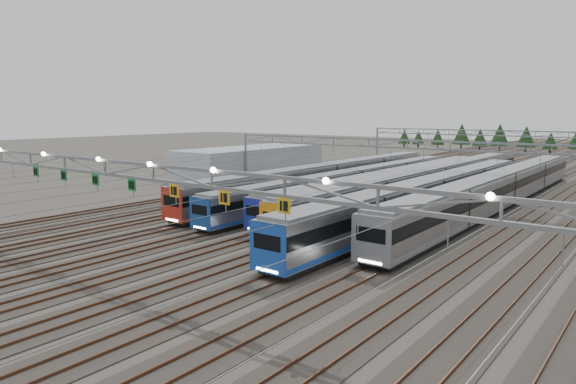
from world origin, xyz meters
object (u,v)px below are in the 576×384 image
Objects in this scene: train_e at (430,196)px; gantry_mid at (407,151)px; train_c at (392,183)px; gantry_near at (151,176)px; train_b at (353,182)px; train_a at (328,177)px; train_d at (434,181)px; gantry_far at (504,138)px; train_f at (501,188)px; west_shed at (252,162)px.

gantry_mid is (-6.75, 8.62, 4.09)m from train_e.
gantry_near is at bearing -86.90° from train_c.
train_b is 8.26m from gantry_mid.
train_e reaches higher than train_a.
train_d is at bearing 87.02° from gantry_near.
gantry_far is (6.75, 46.88, 4.37)m from train_b.
gantry_mid reaches higher than train_a.
train_e is 11.75m from train_f.
gantry_mid is (6.75, 1.88, 4.37)m from train_b.
train_d is 1.04× the size of train_f.
west_shed is (-33.10, 47.43, -4.48)m from gantry_near.
gantry_far is (-6.75, 53.62, 4.09)m from train_e.
train_b is 0.99× the size of gantry_near.
train_e is at bearing -51.93° from gantry_mid.
train_c is 0.99× the size of gantry_near.
train_f is (13.50, 1.65, 0.28)m from train_c.
gantry_near reaches higher than train_b.
train_b is at bearing 99.94° from gantry_near.
gantry_near reaches higher than train_f.
train_c is (4.50, 2.46, 0.02)m from train_b.
train_c is at bearing -12.29° from west_shed.
gantry_mid reaches higher than train_b.
train_d is 6.11m from gantry_mid.
train_e is (13.50, -6.74, 0.28)m from train_b.
train_a is 9.19m from train_c.
train_b is 39.15m from gantry_near.
train_a is 14.47m from train_d.
west_shed is (-30.89, 6.73, 0.57)m from train_c.
train_f is at bearing 12.87° from train_b.
train_c is at bearing 28.68° from train_b.
train_d is (13.50, 5.20, 0.02)m from train_a.
train_f is 44.41m from gantry_far.
gantry_far is (-2.25, 41.07, 4.10)m from train_d.
gantry_near is at bearing -55.09° from west_shed.
train_d is 2.26× the size of west_shed.
gantry_far is at bearing 89.97° from gantry_near.
train_d reaches higher than train_a.
gantry_mid is (0.05, 40.12, -0.70)m from gantry_near.
gantry_far is (-11.25, 42.77, 4.08)m from train_f.
gantry_mid is at bearing 128.07° from train_e.
train_f is 2.17× the size of west_shed.
gantry_near is (6.70, -38.24, 5.07)m from train_b.
train_a is at bearing -171.16° from train_f.
train_d is 9.16m from train_f.
train_c is 0.99× the size of gantry_far.
train_c is at bearing -143.34° from train_d.
gantry_near reaches higher than gantry_mid.
train_a is 1.02× the size of train_e.
train_c is 13.60m from train_f.
gantry_mid reaches higher than train_e.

